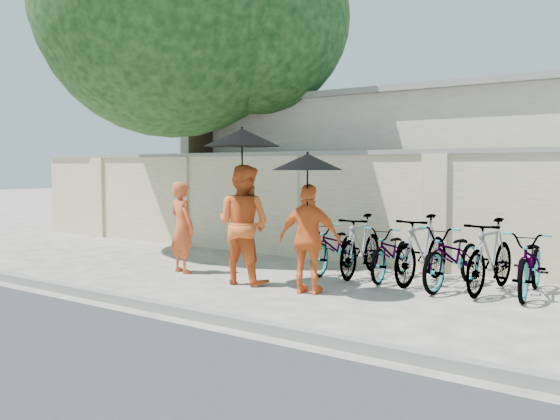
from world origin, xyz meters
The scene contains 17 objects.
ground centered at (0.00, 0.00, 0.00)m, with size 80.00×80.00×0.00m, color beige.
kerb centered at (0.00, -1.70, 0.06)m, with size 40.00×0.16×0.12m, color gray.
compound_wall centered at (1.00, 3.20, 1.00)m, with size 20.00×0.30×2.00m, color beige.
building_behind centered at (2.00, 7.00, 1.60)m, with size 14.00×6.00×3.20m, color silver.
shade_tree centered at (-3.66, 2.97, 5.10)m, with size 6.70×6.20×8.20m.
monk_left centered at (-1.39, 0.49, 0.77)m, with size 0.56×0.37×1.54m, color #D85426.
monk_center centered at (0.06, 0.36, 0.91)m, with size 0.88×0.69×1.81m, color orange.
parasol_center centered at (0.11, 0.28, 2.22)m, with size 1.16×1.16×1.32m.
monk_right centered at (1.29, 0.32, 0.77)m, with size 0.90×0.38×1.54m, color orange.
parasol_right centered at (1.31, 0.24, 1.85)m, with size 0.99×0.99×1.09m.
bike_0 centered at (0.66, 2.04, 0.44)m, with size 0.58×1.68×0.88m, color slate.
bike_1 centered at (1.19, 1.97, 0.50)m, with size 0.47×1.68×1.01m, color slate.
bike_2 centered at (1.73, 2.02, 0.43)m, with size 0.57×1.64×0.86m, color slate.
bike_3 centered at (2.26, 1.97, 0.52)m, with size 0.49×1.75×1.05m, color slate.
bike_4 centered at (2.79, 1.89, 0.47)m, with size 0.63×1.80×0.95m, color slate.
bike_5 centered at (3.32, 1.89, 0.52)m, with size 0.49×1.75×1.05m, color slate.
bike_6 centered at (3.85, 1.98, 0.46)m, with size 0.61×1.76×0.92m, color slate.
Camera 1 is at (6.13, -6.89, 1.79)m, focal length 40.00 mm.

